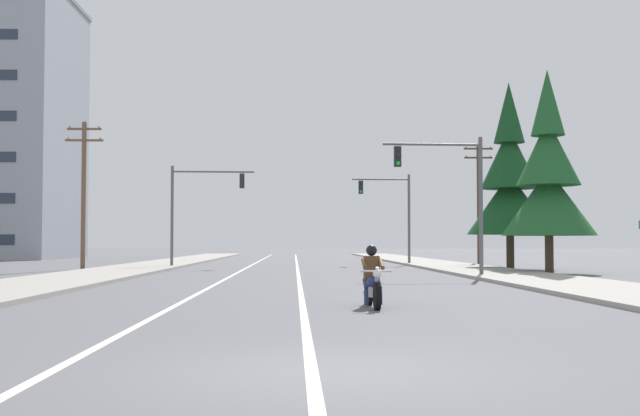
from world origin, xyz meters
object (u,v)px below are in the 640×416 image
at_px(traffic_signal_near_right, 453,185).
at_px(utility_pole_right_far, 479,198).
at_px(traffic_signal_mid_right, 393,206).
at_px(conifer_tree_right_verge_far, 510,183).
at_px(motorcycle_with_rider, 373,282).
at_px(conifer_tree_right_verge_near, 548,180).
at_px(utility_pole_left_near, 84,189).
at_px(traffic_signal_near_left, 196,200).

bearing_deg(traffic_signal_near_right, utility_pole_right_far, 74.37).
xyz_separation_m(traffic_signal_mid_right, conifer_tree_right_verge_far, (5.51, -9.56, 0.86)).
bearing_deg(motorcycle_with_rider, conifer_tree_right_verge_near, 62.42).
height_order(motorcycle_with_rider, traffic_signal_mid_right, traffic_signal_mid_right).
height_order(motorcycle_with_rider, utility_pole_left_near, utility_pole_left_near).
bearing_deg(conifer_tree_right_verge_far, traffic_signal_near_left, 168.09).
relative_size(motorcycle_with_rider, conifer_tree_right_verge_far, 0.20).
relative_size(traffic_signal_near_left, conifer_tree_right_verge_near, 0.62).
bearing_deg(motorcycle_with_rider, traffic_signal_near_left, 104.25).
height_order(traffic_signal_mid_right, conifer_tree_right_verge_far, conifer_tree_right_verge_far).
distance_m(traffic_signal_mid_right, utility_pole_left_near, 20.76).
height_order(motorcycle_with_rider, traffic_signal_near_left, traffic_signal_near_left).
bearing_deg(utility_pole_right_far, traffic_signal_near_left, -156.78).
relative_size(traffic_signal_mid_right, conifer_tree_right_verge_far, 0.58).
height_order(utility_pole_right_far, conifer_tree_right_verge_near, conifer_tree_right_verge_near).
distance_m(traffic_signal_mid_right, conifer_tree_right_verge_near, 17.13).
height_order(traffic_signal_near_left, traffic_signal_mid_right, same).
distance_m(motorcycle_with_rider, conifer_tree_right_verge_near, 23.24).
bearing_deg(traffic_signal_mid_right, utility_pole_left_near, -154.53).
xyz_separation_m(traffic_signal_near_left, traffic_signal_mid_right, (12.74, 5.71, -0.07)).
bearing_deg(traffic_signal_near_left, motorcycle_with_rider, -75.75).
xyz_separation_m(motorcycle_with_rider, conifer_tree_right_verge_far, (10.45, 26.89, 4.32)).
relative_size(utility_pole_left_near, conifer_tree_right_verge_far, 0.78).
bearing_deg(utility_pole_right_far, traffic_signal_mid_right, -158.60).
bearing_deg(traffic_signal_near_right, utility_pole_left_near, 150.11).
bearing_deg(traffic_signal_mid_right, traffic_signal_near_right, -89.31).
bearing_deg(traffic_signal_near_right, conifer_tree_right_verge_near, 34.10).
distance_m(traffic_signal_mid_right, utility_pole_right_far, 7.01).
distance_m(utility_pole_left_near, conifer_tree_right_verge_near, 25.44).
xyz_separation_m(traffic_signal_near_left, conifer_tree_right_verge_near, (18.40, -10.45, 0.49)).
bearing_deg(utility_pole_left_near, traffic_signal_mid_right, 25.47).
xyz_separation_m(traffic_signal_near_right, utility_pole_left_near, (-18.97, 10.90, 0.47)).
xyz_separation_m(conifer_tree_right_verge_near, conifer_tree_right_verge_far, (-0.15, 6.60, 0.31)).
xyz_separation_m(motorcycle_with_rider, traffic_signal_near_left, (-7.81, 30.74, 3.52)).
distance_m(traffic_signal_near_left, utility_pole_right_far, 20.94).
relative_size(motorcycle_with_rider, traffic_signal_mid_right, 0.35).
bearing_deg(traffic_signal_near_left, traffic_signal_mid_right, 24.13).
xyz_separation_m(traffic_signal_near_right, traffic_signal_mid_right, (-0.24, 19.83, -0.03)).
bearing_deg(utility_pole_right_far, utility_pole_left_near, -155.55).
bearing_deg(motorcycle_with_rider, utility_pole_right_far, 73.66).
bearing_deg(conifer_tree_right_verge_far, utility_pole_right_far, 85.35).
distance_m(traffic_signal_near_left, conifer_tree_right_verge_far, 18.67).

